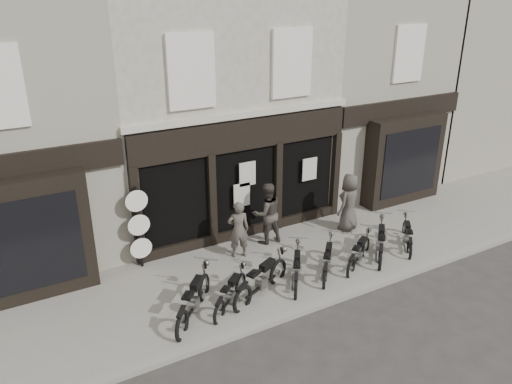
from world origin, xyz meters
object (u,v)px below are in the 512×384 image
motorcycle_7 (407,238)px  man_left (238,229)px  motorcycle_0 (194,302)px  motorcycle_4 (327,262)px  man_centre (267,213)px  man_right (349,202)px  motorcycle_5 (359,255)px  motorcycle_6 (380,244)px  motorcycle_2 (262,282)px  motorcycle_3 (297,271)px  advert_sign_post (139,231)px  motorcycle_1 (231,295)px

motorcycle_7 → man_left: (-4.82, 1.93, 0.62)m
motorcycle_0 → motorcycle_4: bearing=-47.8°
man_centre → man_right: bearing=172.9°
motorcycle_0 → man_right: man_right is taller
motorcycle_7 → man_right: man_right is taller
motorcycle_5 → man_centre: bearing=92.1°
motorcycle_6 → man_right: 1.90m
motorcycle_2 → motorcycle_7: motorcycle_2 is taller
motorcycle_2 → motorcycle_6: motorcycle_2 is taller
motorcycle_0 → motorcycle_7: 7.07m
motorcycle_3 → motorcycle_5: (2.06, -0.12, -0.01)m
motorcycle_2 → advert_sign_post: bearing=104.2°
motorcycle_1 → motorcycle_7: bearing=-39.0°
motorcycle_1 → motorcycle_2: motorcycle_2 is taller
motorcycle_7 → motorcycle_1: bearing=129.8°
motorcycle_2 → motorcycle_4: (2.14, 0.04, -0.06)m
motorcycle_4 → motorcycle_6: (1.97, 0.03, 0.03)m
man_right → motorcycle_1: bearing=-1.6°
motorcycle_1 → motorcycle_0: bearing=136.2°
man_right → advert_sign_post: 6.68m
motorcycle_0 → motorcycle_3: motorcycle_0 is taller
man_right → motorcycle_6: bearing=62.1°
motorcycle_3 → motorcycle_7: motorcycle_3 is taller
motorcycle_4 → motorcycle_5: bearing=-52.6°
motorcycle_1 → motorcycle_6: bearing=-38.8°
motorcycle_0 → motorcycle_1: 0.97m
motorcycle_1 → motorcycle_5: (4.11, -0.00, 0.01)m
motorcycle_2 → man_left: size_ratio=1.25×
motorcycle_6 → man_right: bearing=36.2°
motorcycle_1 → motorcycle_2: 0.92m
motorcycle_3 → man_centre: 2.44m
motorcycle_4 → man_right: bearing=-8.2°
motorcycle_5 → man_centre: size_ratio=0.90×
motorcycle_1 → motorcycle_4: 3.06m
motorcycle_2 → motorcycle_4: size_ratio=1.31×
man_left → motorcycle_4: bearing=149.3°
motorcycle_4 → motorcycle_7: (3.05, 0.02, -0.02)m
motorcycle_2 → motorcycle_6: 4.11m
motorcycle_1 → man_centre: size_ratio=0.83×
motorcycle_0 → motorcycle_4: motorcycle_0 is taller
motorcycle_4 → man_centre: man_centre is taller
motorcycle_5 → motorcycle_6: 0.92m
motorcycle_7 → man_left: size_ratio=0.93×
motorcycle_4 → motorcycle_5: motorcycle_4 is taller
motorcycle_0 → motorcycle_7: bearing=-47.7°
motorcycle_0 → motorcycle_4: 4.02m
motorcycle_6 → motorcycle_5: bearing=139.8°
man_centre → motorcycle_5: bearing=128.1°
motorcycle_4 → motorcycle_5: size_ratio=0.94×
motorcycle_2 → man_centre: size_ratio=1.11×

